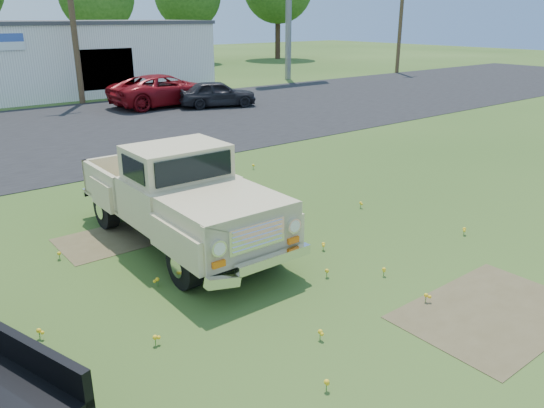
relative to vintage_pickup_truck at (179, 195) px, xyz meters
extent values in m
plane|color=#2B4B18|center=(0.98, -2.47, -1.03)|extent=(140.00, 140.00, 0.00)
cube|color=black|center=(0.98, 12.53, -1.03)|extent=(90.00, 14.00, 0.02)
cube|color=brown|center=(2.48, -5.47, -1.03)|extent=(3.00, 2.00, 0.01)
cube|color=brown|center=(-1.02, 1.03, -1.03)|extent=(2.20, 1.60, 0.01)
cube|color=silver|center=(6.98, 24.53, 0.97)|extent=(14.00, 8.00, 4.00)
cube|color=#3F3F44|center=(6.98, 24.53, 3.02)|extent=(14.20, 8.20, 0.20)
cube|color=black|center=(6.98, 20.58, 0.57)|extent=(3.00, 0.10, 2.20)
cylinder|color=slate|center=(20.98, 21.53, 2.97)|extent=(0.44, 0.44, 8.00)
cylinder|color=#4A3222|center=(4.98, 19.53, 3.47)|extent=(0.30, 0.30, 9.00)
cylinder|color=#4A3222|center=(30.98, 19.53, 3.47)|extent=(0.30, 0.30, 9.00)
cylinder|color=#3C261B|center=(12.98, 36.53, 0.68)|extent=(0.56, 0.56, 3.42)
cylinder|color=#3C261B|center=(22.98, 39.03, 0.77)|extent=(0.56, 0.56, 3.60)
cylinder|color=#3C261B|center=(32.98, 37.53, 1.04)|extent=(0.56, 0.56, 4.14)
imported|color=maroon|center=(8.12, 16.10, -0.24)|extent=(5.82, 2.90, 1.58)
imported|color=black|center=(10.02, 14.08, -0.37)|extent=(4.18, 2.82, 1.32)
camera|label=1|loc=(-4.77, -9.01, 3.37)|focal=35.00mm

